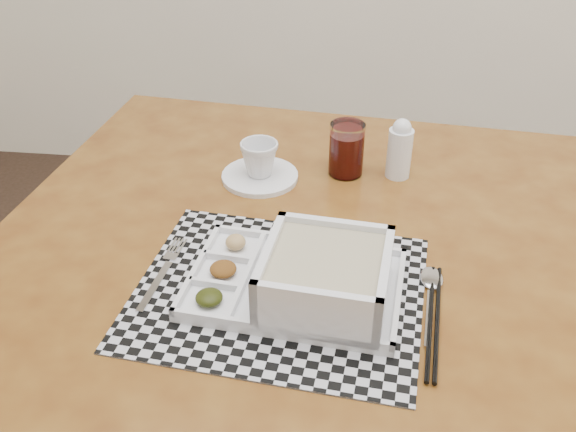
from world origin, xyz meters
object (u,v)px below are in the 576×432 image
object	(u,v)px
cup	(259,159)
juice_glass	(346,151)
dining_table	(301,286)
serving_tray	(315,281)
creamer_bottle	(400,149)

from	to	relation	value
cup	juice_glass	distance (m)	0.17
dining_table	serving_tray	size ratio (longest dim) A/B	3.45
cup	dining_table	bearing A→B (deg)	-89.35
serving_tray	cup	bearing A→B (deg)	111.49
creamer_bottle	juice_glass	bearing A→B (deg)	-178.94
juice_glass	creamer_bottle	world-z (taller)	creamer_bottle
dining_table	serving_tray	xyz separation A→B (m)	(0.03, -0.13, 0.12)
juice_glass	serving_tray	bearing A→B (deg)	-94.36
serving_tray	juice_glass	bearing A→B (deg)	85.64
serving_tray	cup	world-z (taller)	serving_tray
dining_table	juice_glass	world-z (taller)	juice_glass
juice_glass	dining_table	bearing A→B (deg)	-103.52
serving_tray	cup	xyz separation A→B (m)	(-0.14, 0.35, 0.01)
serving_tray	cup	distance (m)	0.37
dining_table	creamer_bottle	world-z (taller)	creamer_bottle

